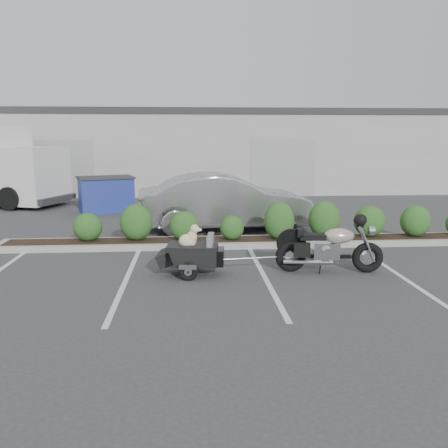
{
  "coord_description": "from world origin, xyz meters",
  "views": [
    {
      "loc": [
        -0.25,
        -9.52,
        2.73
      ],
      "look_at": [
        0.52,
        1.13,
        0.75
      ],
      "focal_mm": 38.0,
      "sensor_mm": 36.0,
      "label": 1
    }
  ],
  "objects": [
    {
      "name": "dumpster",
      "position": [
        -3.31,
        8.0,
        0.65
      ],
      "size": [
        2.28,
        1.9,
        1.29
      ],
      "rotation": [
        0.0,
        0.0,
        0.33
      ],
      "color": "navy",
      "rests_on": "ground"
    },
    {
      "name": "motorcycle",
      "position": [
        2.56,
        -0.37,
        0.5
      ],
      "size": [
        2.19,
        0.79,
        1.26
      ],
      "rotation": [
        0.0,
        0.0,
        -0.11
      ],
      "color": "black",
      "rests_on": "ground"
    },
    {
      "name": "ground",
      "position": [
        0.0,
        0.0,
        0.0
      ],
      "size": [
        90.0,
        90.0,
        0.0
      ],
      "primitive_type": "plane",
      "color": "#38383A",
      "rests_on": "ground"
    },
    {
      "name": "sedan",
      "position": [
        0.79,
        4.21,
        0.83
      ],
      "size": [
        5.18,
        2.16,
        1.67
      ],
      "primitive_type": "imported",
      "rotation": [
        0.0,
        0.0,
        1.65
      ],
      "color": "#A3A2A9",
      "rests_on": "ground"
    },
    {
      "name": "building",
      "position": [
        0.0,
        17.0,
        2.0
      ],
      "size": [
        26.0,
        10.0,
        4.0
      ],
      "primitive_type": "cube",
      "color": "#9EA099",
      "rests_on": "ground"
    },
    {
      "name": "planter_kerb",
      "position": [
        1.0,
        2.2,
        0.07
      ],
      "size": [
        12.0,
        1.0,
        0.15
      ],
      "primitive_type": "cube",
      "color": "#9E9E93",
      "rests_on": "ground"
    },
    {
      "name": "pet_trailer",
      "position": [
        -0.22,
        -0.34,
        0.44
      ],
      "size": [
        1.76,
        0.99,
        1.04
      ],
      "rotation": [
        0.0,
        0.0,
        -0.11
      ],
      "color": "black",
      "rests_on": "ground"
    }
  ]
}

